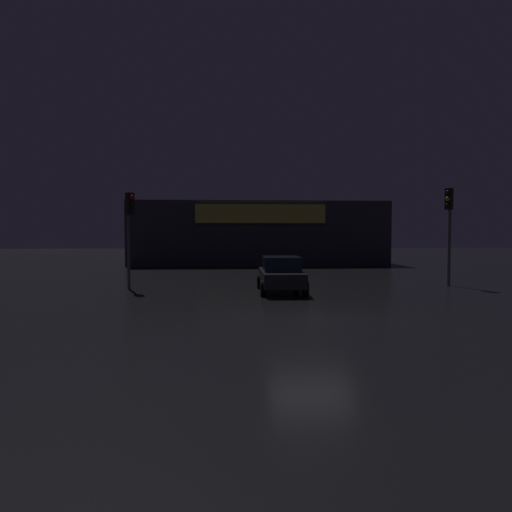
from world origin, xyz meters
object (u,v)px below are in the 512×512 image
traffic_signal_cross_left (449,218)px  store_building (257,233)px  traffic_signal_main (130,219)px  car_near (281,274)px

traffic_signal_cross_left → store_building: bearing=115.0°
traffic_signal_main → car_near: traffic_signal_main is taller
traffic_signal_cross_left → car_near: traffic_signal_cross_left is taller
store_building → traffic_signal_cross_left: (7.79, -16.72, 0.78)m
traffic_signal_main → traffic_signal_cross_left: traffic_signal_cross_left is taller
store_building → traffic_signal_main: size_ratio=4.61×
traffic_signal_main → car_near: bearing=-12.3°
car_near → traffic_signal_cross_left: bearing=12.6°
traffic_signal_cross_left → car_near: bearing=-167.4°
traffic_signal_cross_left → car_near: (-8.12, -1.81, -2.43)m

